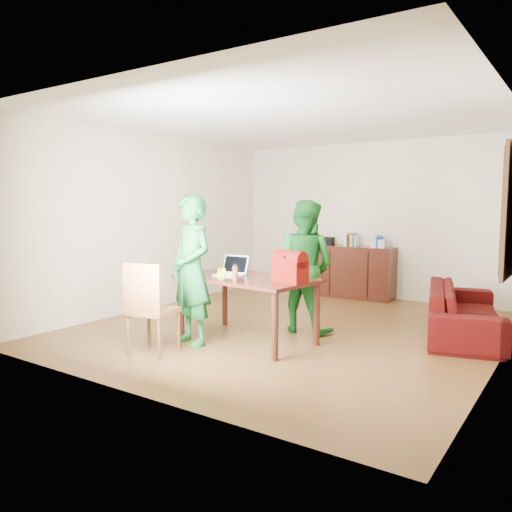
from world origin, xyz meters
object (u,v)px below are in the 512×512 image
Objects in this scene: person_far at (304,266)px; bottle at (235,273)px; chair at (153,327)px; table at (247,285)px; laptop at (229,272)px; person_near at (192,270)px; red_bag at (290,270)px; sofa at (464,310)px.

bottle is (-0.28, -1.10, 0.03)m from person_far.
chair is at bearing -132.91° from bottle.
table is 4.87× the size of laptop.
bottle is at bearing 76.10° from person_far.
person_far is (0.80, 1.25, -0.03)m from person_near.
person_near is 4.85× the size of laptop.
red_bag is (0.55, 0.27, 0.04)m from bottle.
chair reaches higher than bottle.
table is 0.87m from person_far.
chair is 1.08m from bottle.
chair is 1.63m from red_bag.
chair is 5.35× the size of bottle.
laptop is 0.85m from red_bag.
laptop is at bearing 77.48° from person_near.
laptop is 0.96× the size of red_bag.
laptop is at bearing -159.52° from table.
table is 0.67m from red_bag.
person_far reaches higher than chair.
person_near is 0.48m from laptop.
chair is at bearing 121.86° from sofa.
table is 1.00× the size of person_near.
table is 0.27m from laptop.
person_far is 0.80× the size of sofa.
person_far is 1.01m from laptop.
bottle is at bearing -47.35° from laptop.
red_bag reaches higher than bottle.
person_far is 2.07m from sofa.
red_bag is at bearing -4.66° from laptop.
bottle is (0.63, 0.67, 0.57)m from chair.
red_bag reaches higher than sofa.
laptop is 1.90× the size of bottle.
person_near is 9.19× the size of bottle.
red_bag is (0.27, -0.83, 0.07)m from person_far.
sofa is (1.48, 1.79, -0.60)m from red_bag.
laptop is (-0.22, -0.05, 0.14)m from table.
sofa is at bearing 35.28° from chair.
bottle reaches higher than sofa.
person_far is 4.50× the size of red_bag.
person_far is 4.68× the size of laptop.
table is 4.68× the size of red_bag.
laptop is 0.17× the size of sofa.
bottle is at bearing 31.37° from person_near.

